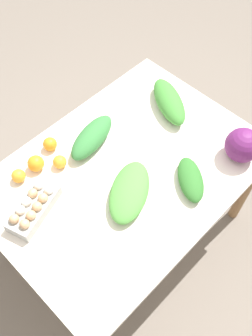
% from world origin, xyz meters
% --- Properties ---
extents(ground_plane, '(8.00, 8.00, 0.00)m').
position_xyz_m(ground_plane, '(0.00, 0.00, 0.00)').
color(ground_plane, '#70665B').
extents(dining_table, '(1.31, 0.94, 0.74)m').
position_xyz_m(dining_table, '(0.00, 0.00, 0.65)').
color(dining_table, silver).
rests_on(dining_table, ground_plane).
extents(cabbage_purple, '(0.17, 0.17, 0.17)m').
position_xyz_m(cabbage_purple, '(-0.45, 0.33, 0.83)').
color(cabbage_purple, '#601E5B').
rests_on(cabbage_purple, dining_table).
extents(egg_carton, '(0.30, 0.20, 0.09)m').
position_xyz_m(egg_carton, '(0.44, -0.13, 0.79)').
color(egg_carton, '#A8A8A3').
rests_on(egg_carton, dining_table).
extents(greens_bunch_scallion, '(0.24, 0.26, 0.07)m').
position_xyz_m(greens_bunch_scallion, '(-0.16, 0.26, 0.78)').
color(greens_bunch_scallion, '#2D6B28').
rests_on(greens_bunch_scallion, dining_table).
extents(greens_bunch_dandelion, '(0.33, 0.19, 0.09)m').
position_xyz_m(greens_bunch_dandelion, '(-0.00, -0.24, 0.79)').
color(greens_bunch_dandelion, '#337538').
rests_on(greens_bunch_dandelion, dining_table).
extents(greens_bunch_beet_tops, '(0.37, 0.31, 0.08)m').
position_xyz_m(greens_bunch_beet_tops, '(0.09, 0.11, 0.78)').
color(greens_bunch_beet_tops, '#4C933D').
rests_on(greens_bunch_beet_tops, dining_table).
extents(greens_bunch_chard, '(0.28, 0.35, 0.10)m').
position_xyz_m(greens_bunch_chard, '(-0.45, -0.12, 0.79)').
color(greens_bunch_chard, '#3D8433').
rests_on(greens_bunch_chard, dining_table).
extents(orange_0, '(0.07, 0.07, 0.07)m').
position_xyz_m(orange_0, '(0.17, -0.36, 0.78)').
color(orange_0, orange).
rests_on(orange_0, dining_table).
extents(orange_1, '(0.08, 0.08, 0.08)m').
position_xyz_m(orange_1, '(0.29, -0.31, 0.78)').
color(orange_1, orange).
rests_on(orange_1, dining_table).
extents(orange_2, '(0.07, 0.07, 0.07)m').
position_xyz_m(orange_2, '(0.39, -0.32, 0.78)').
color(orange_2, orange).
rests_on(orange_2, dining_table).
extents(orange_3, '(0.07, 0.07, 0.07)m').
position_xyz_m(orange_3, '(0.20, -0.24, 0.78)').
color(orange_3, orange).
rests_on(orange_3, dining_table).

